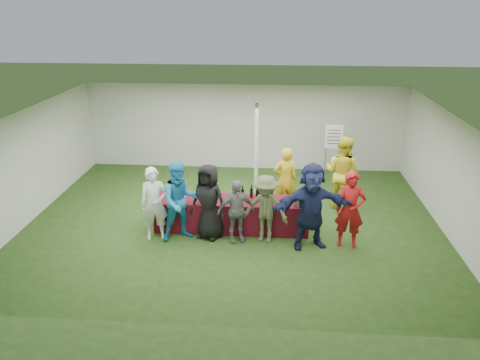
# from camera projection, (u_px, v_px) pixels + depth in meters

# --- Properties ---
(ground) EXTENTS (60.00, 60.00, 0.00)m
(ground) POSITION_uv_depth(u_px,v_px,m) (233.00, 221.00, 11.58)
(ground) COLOR #284719
(ground) RESTS_ON ground
(tent) EXTENTS (10.00, 10.00, 10.00)m
(tent) POSITION_uv_depth(u_px,v_px,m) (256.00, 155.00, 12.17)
(tent) COLOR white
(tent) RESTS_ON ground
(serving_table) EXTENTS (3.60, 0.80, 0.75)m
(serving_table) POSITION_uv_depth(u_px,v_px,m) (232.00, 214.00, 11.09)
(serving_table) COLOR maroon
(serving_table) RESTS_ON ground
(wine_bottles) EXTENTS (0.75, 0.14, 0.32)m
(wine_bottles) POSITION_uv_depth(u_px,v_px,m) (258.00, 193.00, 11.00)
(wine_bottles) COLOR black
(wine_bottles) RESTS_ON serving_table
(wine_glasses) EXTENTS (2.77, 0.13, 0.16)m
(wine_glasses) POSITION_uv_depth(u_px,v_px,m) (204.00, 199.00, 10.70)
(wine_glasses) COLOR silver
(wine_glasses) RESTS_ON serving_table
(water_bottle) EXTENTS (0.07, 0.07, 0.23)m
(water_bottle) POSITION_uv_depth(u_px,v_px,m) (233.00, 194.00, 10.99)
(water_bottle) COLOR silver
(water_bottle) RESTS_ON serving_table
(bar_towel) EXTENTS (0.25, 0.18, 0.03)m
(bar_towel) POSITION_uv_depth(u_px,v_px,m) (295.00, 200.00, 10.89)
(bar_towel) COLOR white
(bar_towel) RESTS_ON serving_table
(dump_bucket) EXTENTS (0.25, 0.25, 0.18)m
(dump_bucket) POSITION_uv_depth(u_px,v_px,m) (299.00, 202.00, 10.60)
(dump_bucket) COLOR slate
(dump_bucket) RESTS_ON serving_table
(wine_list_sign) EXTENTS (0.50, 0.03, 1.80)m
(wine_list_sign) POSITION_uv_depth(u_px,v_px,m) (333.00, 141.00, 13.48)
(wine_list_sign) COLOR slate
(wine_list_sign) RESTS_ON ground
(staff_pourer) EXTENTS (0.69, 0.53, 1.70)m
(staff_pourer) POSITION_uv_depth(u_px,v_px,m) (285.00, 180.00, 11.89)
(staff_pourer) COLOR gold
(staff_pourer) RESTS_ON ground
(staff_back) EXTENTS (1.19, 1.14, 1.93)m
(staff_back) POSITION_uv_depth(u_px,v_px,m) (342.00, 172.00, 12.05)
(staff_back) COLOR yellow
(staff_back) RESTS_ON ground
(customer_0) EXTENTS (0.71, 0.56, 1.70)m
(customer_0) POSITION_uv_depth(u_px,v_px,m) (154.00, 204.00, 10.48)
(customer_0) COLOR silver
(customer_0) RESTS_ON ground
(customer_1) EXTENTS (1.11, 1.02, 1.85)m
(customer_1) POSITION_uv_depth(u_px,v_px,m) (181.00, 201.00, 10.43)
(customer_1) COLOR #2084BD
(customer_1) RESTS_ON ground
(customer_2) EXTENTS (1.01, 0.84, 1.76)m
(customer_2) POSITION_uv_depth(u_px,v_px,m) (209.00, 202.00, 10.52)
(customer_2) COLOR black
(customer_2) RESTS_ON ground
(customer_3) EXTENTS (0.93, 0.65, 1.46)m
(customer_3) POSITION_uv_depth(u_px,v_px,m) (236.00, 211.00, 10.40)
(customer_3) COLOR slate
(customer_3) RESTS_ON ground
(customer_4) EXTENTS (1.12, 0.79, 1.57)m
(customer_4) POSITION_uv_depth(u_px,v_px,m) (265.00, 209.00, 10.38)
(customer_4) COLOR #4E5834
(customer_4) RESTS_ON ground
(customer_5) EXTENTS (1.89, 1.02, 1.94)m
(customer_5) POSITION_uv_depth(u_px,v_px,m) (311.00, 206.00, 10.07)
(customer_5) COLOR #182046
(customer_5) RESTS_ON ground
(customer_6) EXTENTS (0.68, 0.49, 1.73)m
(customer_6) POSITION_uv_depth(u_px,v_px,m) (350.00, 210.00, 10.13)
(customer_6) COLOR #A31213
(customer_6) RESTS_ON ground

